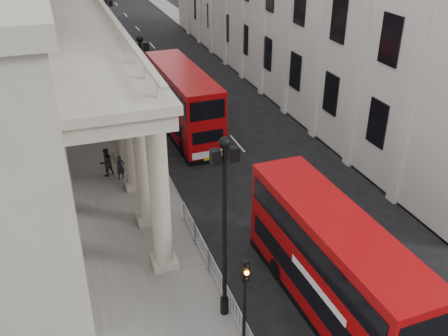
# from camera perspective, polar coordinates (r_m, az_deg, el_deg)

# --- Properties ---
(sidewalk_west) EXTENTS (6.00, 140.00, 0.12)m
(sidewalk_west) POSITION_cam_1_polar(r_m,az_deg,el_deg) (44.12, -14.28, 6.42)
(sidewalk_west) COLOR slate
(sidewalk_west) RESTS_ON ground
(sidewalk_east) EXTENTS (3.00, 140.00, 0.12)m
(sidewalk_east) POSITION_cam_1_polar(r_m,az_deg,el_deg) (48.10, 5.76, 8.97)
(sidewalk_east) COLOR slate
(sidewalk_east) RESTS_ON ground
(kerb) EXTENTS (0.20, 140.00, 0.14)m
(kerb) POSITION_cam_1_polar(r_m,az_deg,el_deg) (44.40, -10.49, 6.98)
(kerb) COLOR slate
(kerb) RESTS_ON ground
(lamp_post_south) EXTENTS (1.05, 0.44, 8.32)m
(lamp_post_south) POSITION_cam_1_polar(r_m,az_deg,el_deg) (19.36, 0.06, -5.98)
(lamp_post_south) COLOR black
(lamp_post_south) RESTS_ON sidewalk_west
(lamp_post_mid) EXTENTS (1.05, 0.44, 8.32)m
(lamp_post_mid) POSITION_cam_1_polar(r_m,az_deg,el_deg) (33.38, -9.16, 8.82)
(lamp_post_mid) COLOR black
(lamp_post_mid) RESTS_ON sidewalk_west
(lamp_post_north) EXTENTS (1.05, 0.44, 8.32)m
(lamp_post_north) POSITION_cam_1_polar(r_m,az_deg,el_deg) (48.64, -12.91, 14.59)
(lamp_post_north) COLOR black
(lamp_post_north) RESTS_ON sidewalk_west
(traffic_light) EXTENTS (0.28, 0.33, 4.30)m
(traffic_light) POSITION_cam_1_polar(r_m,az_deg,el_deg) (19.01, 2.42, -13.67)
(traffic_light) COLOR black
(traffic_light) RESTS_ON sidewalk_west
(crowd_barriers) EXTENTS (0.50, 18.75, 1.10)m
(crowd_barriers) POSITION_cam_1_polar(r_m,az_deg,el_deg) (20.91, 2.43, -18.13)
(crowd_barriers) COLOR gray
(crowd_barriers) RESTS_ON sidewalk_west
(bus_near) EXTENTS (2.93, 10.90, 4.67)m
(bus_near) POSITION_cam_1_polar(r_m,az_deg,el_deg) (21.69, 12.22, -10.53)
(bus_near) COLOR #9D0709
(bus_near) RESTS_ON ground
(bus_far) EXTENTS (3.10, 11.54, 4.95)m
(bus_far) POSITION_cam_1_polar(r_m,az_deg,el_deg) (37.92, -4.73, 7.72)
(bus_far) COLOR #AC070A
(bus_far) RESTS_ON ground
(pedestrian_a) EXTENTS (0.67, 0.55, 1.57)m
(pedestrian_a) POSITION_cam_1_polar(r_m,az_deg,el_deg) (32.26, -11.74, 0.08)
(pedestrian_a) COLOR #222227
(pedestrian_a) RESTS_ON sidewalk_west
(pedestrian_b) EXTENTS (1.13, 1.03, 1.89)m
(pedestrian_b) POSITION_cam_1_polar(r_m,az_deg,el_deg) (32.74, -13.34, 0.65)
(pedestrian_b) COLOR black
(pedestrian_b) RESTS_ON sidewalk_west
(pedestrian_c) EXTENTS (1.06, 0.90, 1.84)m
(pedestrian_c) POSITION_cam_1_polar(r_m,az_deg,el_deg) (35.54, -10.93, 3.13)
(pedestrian_c) COLOR black
(pedestrian_c) RESTS_ON sidewalk_west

